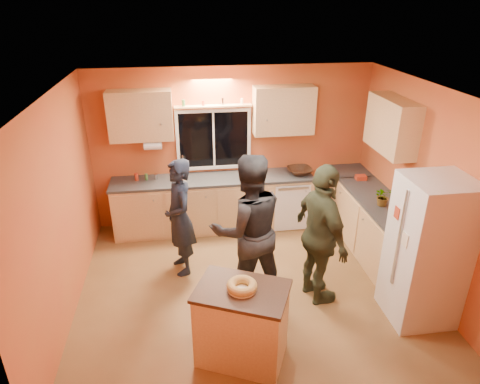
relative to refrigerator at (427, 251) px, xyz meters
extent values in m
plane|color=brown|center=(-1.89, 0.80, -0.90)|extent=(4.50, 4.50, 0.00)
cube|color=#B7642F|center=(-1.89, 2.80, 0.40)|extent=(4.50, 0.04, 2.60)
cube|color=#B7642F|center=(-1.89, -1.20, 0.40)|extent=(4.50, 0.04, 2.60)
cube|color=#B7642F|center=(-4.14, 0.80, 0.40)|extent=(0.04, 4.00, 2.60)
cube|color=#B7642F|center=(0.36, 0.80, 0.40)|extent=(0.04, 4.00, 2.60)
cube|color=white|center=(-1.89, 0.80, 1.70)|extent=(4.50, 4.00, 0.02)
cube|color=black|center=(-2.19, 2.79, 0.55)|extent=(1.10, 0.02, 0.90)
cube|color=white|center=(-2.19, 2.77, 0.55)|extent=(1.20, 0.04, 1.00)
cube|color=tan|center=(-3.29, 2.64, 1.02)|extent=(0.95, 0.33, 0.75)
cube|color=tan|center=(-1.09, 2.64, 1.02)|extent=(0.95, 0.33, 0.75)
cube|color=tan|center=(0.19, 1.60, 1.02)|extent=(0.33, 1.00, 0.75)
cylinder|color=silver|center=(-3.14, 2.52, 0.58)|extent=(0.27, 0.12, 0.12)
cube|color=tan|center=(-2.24, 2.50, -0.47)|extent=(3.20, 0.60, 0.86)
cube|color=#282B2D|center=(-2.24, 2.50, -0.02)|extent=(3.24, 0.62, 0.04)
cube|color=tan|center=(0.06, 2.50, -0.47)|extent=(0.60, 0.60, 0.86)
cube|color=#282B2D|center=(0.06, 2.50, -0.02)|extent=(0.62, 0.62, 0.04)
cube|color=tan|center=(0.06, 1.30, -0.47)|extent=(0.60, 1.80, 0.86)
cube|color=#282B2D|center=(0.06, 1.30, -0.02)|extent=(0.62, 1.84, 0.04)
cube|color=silver|center=(0.00, 0.00, 0.00)|extent=(0.72, 0.70, 1.80)
cube|color=tan|center=(-2.20, -0.37, -0.47)|extent=(1.05, 0.90, 0.86)
cube|color=black|center=(-2.20, -0.37, -0.03)|extent=(1.10, 0.95, 0.04)
torus|color=#B09248|center=(-2.20, -0.37, 0.04)|extent=(0.31, 0.31, 0.09)
imported|color=black|center=(-2.79, 1.36, -0.07)|extent=(0.53, 0.68, 1.66)
imported|color=black|center=(-1.97, 0.67, 0.07)|extent=(1.04, 0.86, 1.95)
imported|color=#303723|center=(-1.10, 0.48, 0.02)|extent=(0.66, 1.14, 1.83)
imported|color=black|center=(-0.82, 2.48, 0.05)|extent=(0.43, 0.43, 0.10)
cylinder|color=beige|center=(-2.72, 2.47, 0.09)|extent=(0.14, 0.14, 0.17)
imported|color=gray|center=(0.01, 1.19, 0.14)|extent=(0.25, 0.22, 0.28)
cube|color=#AF331B|center=(0.08, 2.10, 0.04)|extent=(0.17, 0.13, 0.07)
camera|label=1|loc=(-2.72, -3.80, 2.68)|focal=32.00mm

